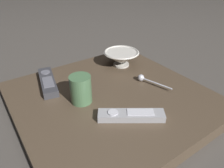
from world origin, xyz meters
name	(u,v)px	position (x,y,z in m)	size (l,w,h in m)	color
ground_plane	(111,105)	(0.00, 0.00, 0.00)	(6.00, 6.00, 0.00)	#47423D
table	(111,100)	(0.00, 0.00, 0.02)	(0.64, 0.63, 0.05)	#4C3D2D
cereal_bowl	(121,58)	(-0.17, -0.17, 0.08)	(0.15, 0.15, 0.07)	beige
coffee_mug	(81,89)	(0.10, -0.02, 0.09)	(0.07, 0.07, 0.09)	#4C724C
teaspoon	(144,79)	(-0.15, 0.00, 0.06)	(0.05, 0.14, 0.03)	silver
tv_remote_near	(48,82)	(0.16, -0.19, 0.06)	(0.09, 0.21, 0.03)	#38383D
tv_remote_far	(131,115)	(0.02, 0.14, 0.06)	(0.19, 0.15, 0.02)	#9E9EA3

